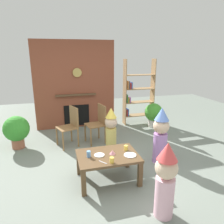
{
  "coord_description": "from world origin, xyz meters",
  "views": [
    {
      "loc": [
        -0.86,
        -3.27,
        2.06
      ],
      "look_at": [
        0.15,
        0.4,
        0.98
      ],
      "focal_mm": 33.66,
      "sensor_mm": 36.0,
      "label": 1
    }
  ],
  "objects_px": {
    "paper_cup_center": "(112,160)",
    "child_in_pink": "(161,134)",
    "coffee_table": "(108,159)",
    "paper_plate_front": "(99,155)",
    "paper_plate_rear": "(130,155)",
    "birthday_cake_slice": "(112,152)",
    "child_with_cone_hat": "(166,178)",
    "dining_chair_middle": "(98,121)",
    "child_by_the_chairs": "(111,128)",
    "potted_plant_tall": "(154,113)",
    "potted_plant_short": "(17,130)",
    "paper_cup_near_right": "(126,148)",
    "dining_chair_left": "(71,124)",
    "bookshelf": "(137,94)",
    "paper_cup_near_left": "(89,154)"
  },
  "relations": [
    {
      "from": "paper_cup_center",
      "to": "child_in_pink",
      "type": "height_order",
      "value": "child_in_pink"
    },
    {
      "from": "coffee_table",
      "to": "child_in_pink",
      "type": "distance_m",
      "value": 1.18
    },
    {
      "from": "paper_plate_front",
      "to": "paper_plate_rear",
      "type": "height_order",
      "value": "same"
    },
    {
      "from": "birthday_cake_slice",
      "to": "child_with_cone_hat",
      "type": "xyz_separation_m",
      "value": [
        0.42,
        -0.98,
        0.05
      ]
    },
    {
      "from": "child_in_pink",
      "to": "dining_chair_middle",
      "type": "height_order",
      "value": "child_in_pink"
    },
    {
      "from": "child_with_cone_hat",
      "to": "child_by_the_chairs",
      "type": "distance_m",
      "value": 2.03
    },
    {
      "from": "paper_cup_center",
      "to": "child_with_cone_hat",
      "type": "bearing_deg",
      "value": -54.21
    },
    {
      "from": "paper_cup_center",
      "to": "dining_chair_middle",
      "type": "relative_size",
      "value": 0.1
    },
    {
      "from": "birthday_cake_slice",
      "to": "child_with_cone_hat",
      "type": "height_order",
      "value": "child_with_cone_hat"
    },
    {
      "from": "potted_plant_tall",
      "to": "potted_plant_short",
      "type": "distance_m",
      "value": 3.59
    },
    {
      "from": "coffee_table",
      "to": "potted_plant_short",
      "type": "distance_m",
      "value": 2.38
    },
    {
      "from": "paper_plate_rear",
      "to": "child_by_the_chairs",
      "type": "distance_m",
      "value": 1.18
    },
    {
      "from": "paper_plate_front",
      "to": "child_by_the_chairs",
      "type": "bearing_deg",
      "value": 65.38
    },
    {
      "from": "paper_cup_near_right",
      "to": "paper_plate_front",
      "type": "bearing_deg",
      "value": -172.61
    },
    {
      "from": "coffee_table",
      "to": "potted_plant_short",
      "type": "xyz_separation_m",
      "value": [
        -1.64,
        1.73,
        0.04
      ]
    },
    {
      "from": "child_in_pink",
      "to": "potted_plant_short",
      "type": "bearing_deg",
      "value": -43.38
    },
    {
      "from": "coffee_table",
      "to": "birthday_cake_slice",
      "type": "height_order",
      "value": "birthday_cake_slice"
    },
    {
      "from": "paper_cup_near_right",
      "to": "paper_cup_center",
      "type": "height_order",
      "value": "paper_cup_center"
    },
    {
      "from": "child_by_the_chairs",
      "to": "paper_cup_center",
      "type": "bearing_deg",
      "value": 3.14
    },
    {
      "from": "coffee_table",
      "to": "child_in_pink",
      "type": "bearing_deg",
      "value": 16.47
    },
    {
      "from": "dining_chair_left",
      "to": "bookshelf",
      "type": "bearing_deg",
      "value": -171.71
    },
    {
      "from": "child_by_the_chairs",
      "to": "potted_plant_tall",
      "type": "height_order",
      "value": "child_by_the_chairs"
    },
    {
      "from": "paper_cup_near_left",
      "to": "birthday_cake_slice",
      "type": "relative_size",
      "value": 1.02
    },
    {
      "from": "child_in_pink",
      "to": "dining_chair_middle",
      "type": "distance_m",
      "value": 1.57
    },
    {
      "from": "dining_chair_middle",
      "to": "child_in_pink",
      "type": "bearing_deg",
      "value": 114.05
    },
    {
      "from": "coffee_table",
      "to": "dining_chair_middle",
      "type": "distance_m",
      "value": 1.6
    },
    {
      "from": "coffee_table",
      "to": "paper_plate_front",
      "type": "xyz_separation_m",
      "value": [
        -0.14,
        0.02,
        0.08
      ]
    },
    {
      "from": "paper_cup_center",
      "to": "child_by_the_chairs",
      "type": "relative_size",
      "value": 0.09
    },
    {
      "from": "bookshelf",
      "to": "potted_plant_tall",
      "type": "relative_size",
      "value": 2.78
    },
    {
      "from": "coffee_table",
      "to": "child_in_pink",
      "type": "height_order",
      "value": "child_in_pink"
    },
    {
      "from": "coffee_table",
      "to": "bookshelf",
      "type": "bearing_deg",
      "value": 59.76
    },
    {
      "from": "paper_plate_rear",
      "to": "child_in_pink",
      "type": "bearing_deg",
      "value": 29.84
    },
    {
      "from": "dining_chair_left",
      "to": "child_in_pink",
      "type": "bearing_deg",
      "value": 122.03
    },
    {
      "from": "dining_chair_middle",
      "to": "potted_plant_short",
      "type": "height_order",
      "value": "dining_chair_middle"
    },
    {
      "from": "child_in_pink",
      "to": "birthday_cake_slice",
      "type": "bearing_deg",
      "value": 0.78
    },
    {
      "from": "paper_cup_center",
      "to": "bookshelf",
      "type": "bearing_deg",
      "value": 61.98
    },
    {
      "from": "paper_cup_center",
      "to": "child_with_cone_hat",
      "type": "xyz_separation_m",
      "value": [
        0.51,
        -0.7,
        0.04
      ]
    },
    {
      "from": "child_with_cone_hat",
      "to": "dining_chair_left",
      "type": "xyz_separation_m",
      "value": [
        -0.97,
        2.54,
        -0.03
      ]
    },
    {
      "from": "paper_plate_rear",
      "to": "potted_plant_tall",
      "type": "bearing_deg",
      "value": 56.18
    },
    {
      "from": "paper_cup_center",
      "to": "potted_plant_short",
      "type": "xyz_separation_m",
      "value": [
        -1.63,
        1.99,
        -0.08
      ]
    },
    {
      "from": "paper_plate_rear",
      "to": "child_by_the_chairs",
      "type": "height_order",
      "value": "child_by_the_chairs"
    },
    {
      "from": "child_by_the_chairs",
      "to": "paper_plate_rear",
      "type": "bearing_deg",
      "value": 17.87
    },
    {
      "from": "dining_chair_left",
      "to": "potted_plant_tall",
      "type": "bearing_deg",
      "value": 175.51
    },
    {
      "from": "paper_cup_near_right",
      "to": "birthday_cake_slice",
      "type": "height_order",
      "value": "paper_cup_near_right"
    },
    {
      "from": "paper_plate_front",
      "to": "paper_cup_near_left",
      "type": "bearing_deg",
      "value": -177.48
    },
    {
      "from": "birthday_cake_slice",
      "to": "dining_chair_left",
      "type": "height_order",
      "value": "dining_chair_left"
    },
    {
      "from": "paper_cup_near_right",
      "to": "dining_chair_middle",
      "type": "distance_m",
      "value": 1.52
    },
    {
      "from": "child_in_pink",
      "to": "dining_chair_left",
      "type": "distance_m",
      "value": 2.02
    },
    {
      "from": "paper_cup_near_right",
      "to": "paper_cup_center",
      "type": "distance_m",
      "value": 0.49
    },
    {
      "from": "paper_plate_front",
      "to": "potted_plant_short",
      "type": "distance_m",
      "value": 2.28
    }
  ]
}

